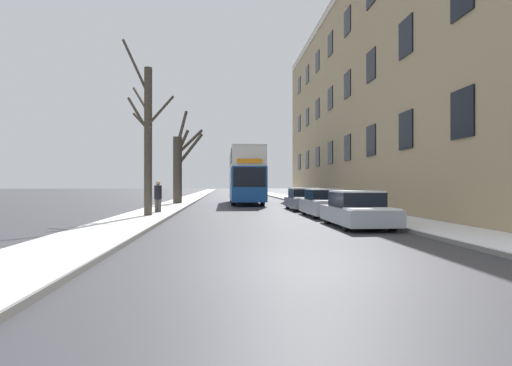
% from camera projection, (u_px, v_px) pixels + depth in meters
% --- Properties ---
extents(ground_plane, '(320.00, 320.00, 0.00)m').
position_uv_depth(ground_plane, '(316.00, 268.00, 7.74)').
color(ground_plane, '#38383D').
extents(sidewalk_left, '(2.49, 130.00, 0.16)m').
position_uv_depth(sidewalk_left, '(199.00, 195.00, 60.13)').
color(sidewalk_left, slate).
rests_on(sidewalk_left, ground).
extents(sidewalk_right, '(2.49, 130.00, 0.16)m').
position_uv_depth(sidewalk_right, '(273.00, 195.00, 61.02)').
color(sidewalk_right, slate).
rests_on(sidewalk_right, ground).
extents(terrace_facade_right, '(9.10, 41.02, 16.61)m').
position_uv_depth(terrace_facade_right, '(396.00, 98.00, 30.59)').
color(terrace_facade_right, tan).
rests_on(terrace_facade_right, ground).
extents(bare_tree_left_0, '(2.46, 2.72, 8.75)m').
position_uv_depth(bare_tree_left_0, '(147.00, 135.00, 19.13)').
color(bare_tree_left_0, '#423A30').
rests_on(bare_tree_left_0, ground).
extents(bare_tree_left_1, '(2.35, 2.55, 7.68)m').
position_uv_depth(bare_tree_left_1, '(179.00, 164.00, 31.55)').
color(bare_tree_left_1, '#423A30').
rests_on(bare_tree_left_1, ground).
extents(double_decker_bus, '(2.63, 10.53, 4.55)m').
position_uv_depth(double_decker_bus, '(246.00, 173.00, 33.84)').
color(double_decker_bus, '#194C99').
rests_on(double_decker_bus, ground).
extents(parked_car_0, '(1.89, 4.19, 1.39)m').
position_uv_depth(parked_car_0, '(357.00, 210.00, 15.21)').
color(parked_car_0, '#9EA3AD').
rests_on(parked_car_0, ground).
extents(parked_car_1, '(1.81, 4.21, 1.41)m').
position_uv_depth(parked_car_1, '(324.00, 204.00, 20.22)').
color(parked_car_1, '#9EA3AD').
rests_on(parked_car_1, ground).
extents(parked_car_2, '(1.88, 4.30, 1.43)m').
position_uv_depth(parked_car_2, '(304.00, 200.00, 25.45)').
color(parked_car_2, slate).
rests_on(parked_car_2, ground).
extents(pedestrian_left_sidewalk, '(0.39, 0.39, 1.81)m').
position_uv_depth(pedestrian_left_sidewalk, '(158.00, 196.00, 21.19)').
color(pedestrian_left_sidewalk, '#4C4742').
rests_on(pedestrian_left_sidewalk, ground).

